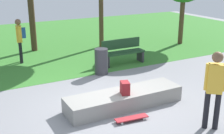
{
  "coord_description": "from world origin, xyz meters",
  "views": [
    {
      "loc": [
        -3.09,
        -6.11,
        3.3
      ],
      "look_at": [
        0.42,
        0.47,
        0.87
      ],
      "focal_mm": 47.06,
      "sensor_mm": 36.0,
      "label": 1
    }
  ],
  "objects_px": {
    "backpack_on_ledge": "(125,88)",
    "pedestrian_with_backpack": "(20,37)",
    "park_bench_far_right": "(123,51)",
    "trash_bin": "(101,61)",
    "concrete_ledge": "(124,99)",
    "skater_performing_trick": "(214,85)",
    "skateboard_by_ledge": "(132,118)"
  },
  "relations": [
    {
      "from": "backpack_on_ledge",
      "to": "pedestrian_with_backpack",
      "type": "height_order",
      "value": "pedestrian_with_backpack"
    },
    {
      "from": "park_bench_far_right",
      "to": "trash_bin",
      "type": "xyz_separation_m",
      "value": [
        -1.22,
        -0.67,
        -0.04
      ]
    },
    {
      "from": "concrete_ledge",
      "to": "skater_performing_trick",
      "type": "relative_size",
      "value": 1.76
    },
    {
      "from": "skateboard_by_ledge",
      "to": "park_bench_far_right",
      "type": "height_order",
      "value": "park_bench_far_right"
    },
    {
      "from": "skateboard_by_ledge",
      "to": "pedestrian_with_backpack",
      "type": "xyz_separation_m",
      "value": [
        -1.25,
        5.88,
        0.92
      ]
    },
    {
      "from": "skateboard_by_ledge",
      "to": "pedestrian_with_backpack",
      "type": "relative_size",
      "value": 0.49
    },
    {
      "from": "park_bench_far_right",
      "to": "trash_bin",
      "type": "distance_m",
      "value": 1.4
    },
    {
      "from": "backpack_on_ledge",
      "to": "skateboard_by_ledge",
      "type": "bearing_deg",
      "value": 0.44
    },
    {
      "from": "skateboard_by_ledge",
      "to": "backpack_on_ledge",
      "type": "bearing_deg",
      "value": 73.6
    },
    {
      "from": "concrete_ledge",
      "to": "trash_bin",
      "type": "xyz_separation_m",
      "value": [
        0.59,
        2.52,
        0.24
      ]
    },
    {
      "from": "skater_performing_trick",
      "to": "skateboard_by_ledge",
      "type": "bearing_deg",
      "value": 140.68
    },
    {
      "from": "concrete_ledge",
      "to": "pedestrian_with_backpack",
      "type": "height_order",
      "value": "pedestrian_with_backpack"
    },
    {
      "from": "park_bench_far_right",
      "to": "skater_performing_trick",
      "type": "bearing_deg",
      "value": -97.96
    },
    {
      "from": "skateboard_by_ledge",
      "to": "concrete_ledge",
      "type": "bearing_deg",
      "value": 72.01
    },
    {
      "from": "park_bench_far_right",
      "to": "skateboard_by_ledge",
      "type": "bearing_deg",
      "value": -117.48
    },
    {
      "from": "skateboard_by_ledge",
      "to": "trash_bin",
      "type": "height_order",
      "value": "trash_bin"
    },
    {
      "from": "backpack_on_ledge",
      "to": "trash_bin",
      "type": "relative_size",
      "value": 0.37
    },
    {
      "from": "concrete_ledge",
      "to": "skateboard_by_ledge",
      "type": "relative_size",
      "value": 3.77
    },
    {
      "from": "concrete_ledge",
      "to": "backpack_on_ledge",
      "type": "distance_m",
      "value": 0.38
    },
    {
      "from": "backpack_on_ledge",
      "to": "park_bench_far_right",
      "type": "relative_size",
      "value": 0.2
    },
    {
      "from": "park_bench_far_right",
      "to": "pedestrian_with_backpack",
      "type": "relative_size",
      "value": 0.97
    },
    {
      "from": "skater_performing_trick",
      "to": "pedestrian_with_backpack",
      "type": "height_order",
      "value": "skater_performing_trick"
    },
    {
      "from": "skateboard_by_ledge",
      "to": "park_bench_far_right",
      "type": "bearing_deg",
      "value": 62.52
    },
    {
      "from": "skateboard_by_ledge",
      "to": "trash_bin",
      "type": "relative_size",
      "value": 0.93
    },
    {
      "from": "backpack_on_ledge",
      "to": "skater_performing_trick",
      "type": "distance_m",
      "value": 2.14
    },
    {
      "from": "backpack_on_ledge",
      "to": "skateboard_by_ledge",
      "type": "xyz_separation_m",
      "value": [
        -0.18,
        -0.63,
        -0.49
      ]
    },
    {
      "from": "backpack_on_ledge",
      "to": "skateboard_by_ledge",
      "type": "height_order",
      "value": "backpack_on_ledge"
    },
    {
      "from": "skater_performing_trick",
      "to": "pedestrian_with_backpack",
      "type": "relative_size",
      "value": 1.06
    },
    {
      "from": "concrete_ledge",
      "to": "trash_bin",
      "type": "relative_size",
      "value": 3.52
    },
    {
      "from": "concrete_ledge",
      "to": "park_bench_far_right",
      "type": "distance_m",
      "value": 3.68
    },
    {
      "from": "concrete_ledge",
      "to": "pedestrian_with_backpack",
      "type": "distance_m",
      "value": 5.4
    },
    {
      "from": "concrete_ledge",
      "to": "park_bench_far_right",
      "type": "height_order",
      "value": "park_bench_far_right"
    }
  ]
}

